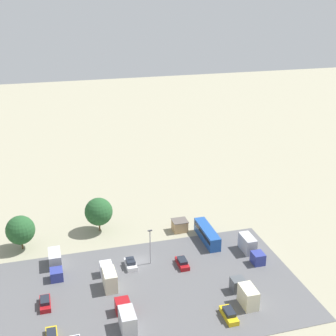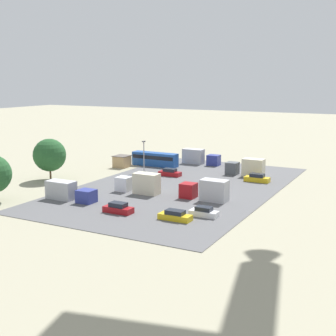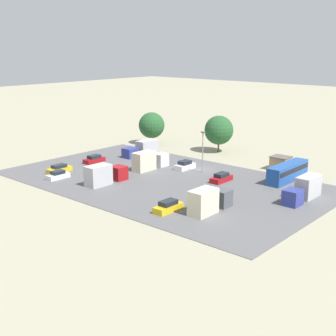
{
  "view_description": "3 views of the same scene",
  "coord_description": "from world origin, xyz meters",
  "px_view_note": "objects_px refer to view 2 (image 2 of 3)",
  "views": [
    {
      "loc": [
        16.66,
        81.04,
        52.96
      ],
      "look_at": [
        0.67,
        24.04,
        29.71
      ],
      "focal_mm": 50.0,
      "sensor_mm": 36.0,
      "label": 1
    },
    {
      "loc": [
        74.3,
        47.35,
        19.45
      ],
      "look_at": [
        2.06,
        8.99,
        3.81
      ],
      "focal_mm": 50.0,
      "sensor_mm": 36.0,
      "label": 2
    },
    {
      "loc": [
        -52.2,
        68.72,
        22.88
      ],
      "look_at": [
        -3.93,
        13.62,
        3.68
      ],
      "focal_mm": 50.0,
      "sensor_mm": 36.0,
      "label": 3
    }
  ],
  "objects_px": {
    "parked_car_4": "(118,208)",
    "parked_car_0": "(257,178)",
    "parked_truck_4": "(68,192)",
    "bus": "(155,159)",
    "parked_car_5": "(204,212)",
    "shed_building": "(122,161)",
    "parked_truck_2": "(247,168)",
    "parked_truck_3": "(140,184)",
    "parked_car_3": "(170,173)",
    "parked_car_1": "(175,216)",
    "parked_car_2": "(133,181)",
    "parked_truck_0": "(207,190)",
    "parked_truck_1": "(199,157)"
  },
  "relations": [
    {
      "from": "shed_building",
      "to": "parked_truck_2",
      "type": "distance_m",
      "value": 28.18
    },
    {
      "from": "parked_car_3",
      "to": "parked_car_5",
      "type": "distance_m",
      "value": 28.81
    },
    {
      "from": "parked_car_1",
      "to": "parked_truck_0",
      "type": "relative_size",
      "value": 0.59
    },
    {
      "from": "shed_building",
      "to": "parked_truck_2",
      "type": "bearing_deg",
      "value": 97.49
    },
    {
      "from": "parked_car_1",
      "to": "parked_car_4",
      "type": "distance_m",
      "value": 9.05
    },
    {
      "from": "parked_car_5",
      "to": "parked_car_4",
      "type": "bearing_deg",
      "value": 109.6
    },
    {
      "from": "parked_truck_2",
      "to": "parked_car_5",
      "type": "bearing_deg",
      "value": -173.05
    },
    {
      "from": "parked_truck_3",
      "to": "parked_car_3",
      "type": "bearing_deg",
      "value": 8.21
    },
    {
      "from": "parked_car_0",
      "to": "parked_car_4",
      "type": "height_order",
      "value": "parked_car_0"
    },
    {
      "from": "parked_car_4",
      "to": "parked_car_5",
      "type": "height_order",
      "value": "parked_car_4"
    },
    {
      "from": "parked_car_1",
      "to": "parked_car_2",
      "type": "relative_size",
      "value": 1.11
    },
    {
      "from": "parked_car_0",
      "to": "parked_car_5",
      "type": "distance_m",
      "value": 25.79
    },
    {
      "from": "bus",
      "to": "parked_car_5",
      "type": "xyz_separation_m",
      "value": [
        31.14,
        25.68,
        -1.03
      ]
    },
    {
      "from": "parked_car_5",
      "to": "parked_truck_2",
      "type": "distance_m",
      "value": 30.54
    },
    {
      "from": "bus",
      "to": "parked_truck_1",
      "type": "xyz_separation_m",
      "value": [
        -6.75,
        7.84,
        -0.07
      ]
    },
    {
      "from": "parked_truck_2",
      "to": "parked_truck_3",
      "type": "relative_size",
      "value": 0.97
    },
    {
      "from": "parked_truck_0",
      "to": "parked_car_4",
      "type": "bearing_deg",
      "value": 146.3
    },
    {
      "from": "parked_truck_1",
      "to": "parked_car_3",
      "type": "bearing_deg",
      "value": 1.18
    },
    {
      "from": "parked_car_1",
      "to": "parked_car_2",
      "type": "bearing_deg",
      "value": -133.55
    },
    {
      "from": "parked_truck_4",
      "to": "parked_truck_3",
      "type": "bearing_deg",
      "value": 140.09
    },
    {
      "from": "parked_truck_1",
      "to": "parked_truck_3",
      "type": "height_order",
      "value": "parked_truck_3"
    },
    {
      "from": "parked_car_2",
      "to": "parked_truck_4",
      "type": "xyz_separation_m",
      "value": [
        14.54,
        -3.31,
        0.67
      ]
    },
    {
      "from": "parked_truck_3",
      "to": "parked_truck_1",
      "type": "bearing_deg",
      "value": 4.74
    },
    {
      "from": "parked_car_0",
      "to": "parked_truck_4",
      "type": "height_order",
      "value": "parked_truck_4"
    },
    {
      "from": "parked_car_1",
      "to": "parked_car_5",
      "type": "relative_size",
      "value": 1.13
    },
    {
      "from": "shed_building",
      "to": "bus",
      "type": "bearing_deg",
      "value": 127.18
    },
    {
      "from": "shed_building",
      "to": "parked_truck_1",
      "type": "relative_size",
      "value": 0.39
    },
    {
      "from": "bus",
      "to": "parked_truck_4",
      "type": "xyz_separation_m",
      "value": [
        32.93,
        2.44,
        -0.26
      ]
    },
    {
      "from": "parked_truck_4",
      "to": "parked_truck_1",
      "type": "bearing_deg",
      "value": 172.25
    },
    {
      "from": "parked_car_3",
      "to": "parked_car_0",
      "type": "bearing_deg",
      "value": -80.42
    },
    {
      "from": "parked_car_3",
      "to": "parked_truck_2",
      "type": "relative_size",
      "value": 0.59
    },
    {
      "from": "parked_car_2",
      "to": "parked_car_4",
      "type": "bearing_deg",
      "value": 25.41
    },
    {
      "from": "parked_car_1",
      "to": "parked_truck_2",
      "type": "distance_m",
      "value": 33.82
    },
    {
      "from": "parked_truck_0",
      "to": "parked_truck_2",
      "type": "distance_m",
      "value": 21.66
    },
    {
      "from": "bus",
      "to": "parked_truck_1",
      "type": "bearing_deg",
      "value": 130.73
    },
    {
      "from": "parked_truck_3",
      "to": "parked_truck_0",
      "type": "bearing_deg",
      "value": -85.29
    },
    {
      "from": "parked_truck_1",
      "to": "parked_truck_2",
      "type": "bearing_deg",
      "value": 61.77
    },
    {
      "from": "bus",
      "to": "parked_car_1",
      "type": "relative_size",
      "value": 2.28
    },
    {
      "from": "parked_car_2",
      "to": "parked_car_5",
      "type": "distance_m",
      "value": 23.65
    },
    {
      "from": "shed_building",
      "to": "parked_car_5",
      "type": "height_order",
      "value": "shed_building"
    },
    {
      "from": "parked_car_2",
      "to": "parked_truck_0",
      "type": "xyz_separation_m",
      "value": [
        4.1,
        16.64,
        0.9
      ]
    },
    {
      "from": "parked_car_3",
      "to": "parked_car_5",
      "type": "bearing_deg",
      "value": -142.53
    },
    {
      "from": "parked_car_4",
      "to": "parked_car_0",
      "type": "bearing_deg",
      "value": 158.78
    },
    {
      "from": "shed_building",
      "to": "parked_truck_1",
      "type": "distance_m",
      "value": 17.81
    },
    {
      "from": "shed_building",
      "to": "parked_truck_0",
      "type": "bearing_deg",
      "value": 57.61
    },
    {
      "from": "bus",
      "to": "parked_car_0",
      "type": "distance_m",
      "value": 26.05
    },
    {
      "from": "parked_car_0",
      "to": "parked_car_3",
      "type": "distance_m",
      "value": 17.56
    },
    {
      "from": "parked_car_3",
      "to": "parked_truck_2",
      "type": "xyz_separation_m",
      "value": [
        -7.43,
        13.84,
        1.0
      ]
    },
    {
      "from": "parked_car_1",
      "to": "parked_truck_3",
      "type": "distance_m",
      "value": 16.78
    },
    {
      "from": "shed_building",
      "to": "parked_truck_0",
      "type": "distance_m",
      "value": 33.57
    }
  ]
}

